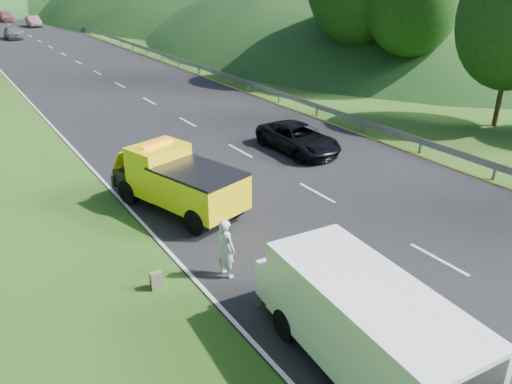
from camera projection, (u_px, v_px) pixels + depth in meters
ground at (323, 259)px, 15.60m from camera, size 320.00×320.00×0.00m
road_surface at (79, 63)px, 47.74m from camera, size 14.00×200.00×0.02m
guardrail at (112, 42)px, 60.93m from camera, size 0.06×140.00×1.52m
tree_line_right at (181, 30)px, 72.94m from camera, size 14.00×140.00×14.00m
tow_truck at (178, 180)px, 18.36m from camera, size 3.53×5.94×2.40m
white_van at (363, 322)px, 10.83m from camera, size 3.53×6.64×2.30m
woman at (227, 276)px, 14.75m from camera, size 0.61×0.75×1.83m
child at (265, 309)px, 13.33m from camera, size 0.57×0.57×0.93m
suitcase at (156, 281)px, 14.05m from camera, size 0.34×0.20×0.54m
passing_suv at (298, 151)px, 24.72m from camera, size 2.27×4.84×1.34m
dist_car_a at (14, 39)px, 63.37m from camera, size 1.87×4.65×1.58m
dist_car_b at (34, 27)px, 76.63m from camera, size 1.65×4.74×1.56m
dist_car_c at (8, 22)px, 84.02m from camera, size 2.16×5.30×1.54m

